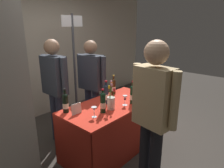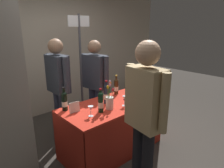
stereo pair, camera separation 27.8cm
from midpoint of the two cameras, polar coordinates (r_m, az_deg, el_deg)
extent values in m
plane|color=#38332D|center=(3.24, 2.58, -18.29)|extent=(12.00, 12.00, 0.00)
cube|color=#B2A893|center=(4.35, -16.52, 9.02)|extent=(6.73, 0.12, 2.66)
cube|color=red|center=(2.88, 2.77, -6.01)|extent=(1.51, 0.74, 0.02)
cube|color=#A32519|center=(2.84, 8.08, -15.16)|extent=(1.51, 0.01, 0.73)
cube|color=#A32519|center=(3.28, -1.91, -10.33)|extent=(1.51, 0.01, 0.73)
cube|color=#A32519|center=(2.65, -9.43, -17.82)|extent=(0.01, 0.74, 0.73)
cube|color=#A32519|center=(3.56, 11.30, -8.41)|extent=(0.01, 0.74, 0.73)
cylinder|color=black|center=(2.67, -10.66, -5.33)|extent=(0.07, 0.07, 0.22)
sphere|color=black|center=(2.63, -10.79, -3.10)|extent=(0.07, 0.07, 0.07)
cylinder|color=black|center=(2.62, -10.84, -2.23)|extent=(0.03, 0.03, 0.08)
cylinder|color=black|center=(2.60, -10.90, -1.16)|extent=(0.04, 0.04, 0.02)
cylinder|color=beige|center=(2.68, -10.64, -5.69)|extent=(0.08, 0.08, 0.07)
cylinder|color=#38230F|center=(3.24, 9.44, -1.29)|extent=(0.06, 0.06, 0.22)
sphere|color=#38230F|center=(3.21, 9.54, 0.60)|extent=(0.06, 0.06, 0.06)
cylinder|color=#38230F|center=(3.20, 9.57, 1.26)|extent=(0.03, 0.03, 0.08)
cylinder|color=#B7932D|center=(3.19, 9.61, 2.09)|extent=(0.03, 0.03, 0.02)
cylinder|color=beige|center=(3.25, 9.43, -1.59)|extent=(0.07, 0.07, 0.07)
cylinder|color=#38230F|center=(3.24, 3.68, -1.09)|extent=(0.07, 0.07, 0.22)
sphere|color=#38230F|center=(3.21, 3.72, 0.80)|extent=(0.07, 0.07, 0.07)
cylinder|color=#38230F|center=(3.20, 3.73, 1.52)|extent=(0.03, 0.03, 0.08)
cylinder|color=#B7932D|center=(3.19, 3.75, 2.41)|extent=(0.03, 0.03, 0.02)
cylinder|color=beige|center=(3.25, 3.67, -1.38)|extent=(0.07, 0.07, 0.07)
cylinder|color=black|center=(2.57, -0.19, -5.71)|extent=(0.07, 0.07, 0.24)
sphere|color=black|center=(2.53, -0.20, -3.20)|extent=(0.07, 0.07, 0.07)
cylinder|color=black|center=(2.51, -0.20, -2.49)|extent=(0.03, 0.03, 0.07)
cylinder|color=maroon|center=(2.50, -0.20, -1.57)|extent=(0.03, 0.03, 0.02)
cylinder|color=beige|center=(2.58, -0.19, -6.10)|extent=(0.07, 0.07, 0.08)
cylinder|color=#192333|center=(2.85, 1.13, -3.28)|extent=(0.07, 0.07, 0.25)
sphere|color=#192333|center=(2.81, 1.14, -0.90)|extent=(0.07, 0.07, 0.07)
cylinder|color=#192333|center=(2.80, 1.14, -0.16)|extent=(0.03, 0.03, 0.08)
cylinder|color=maroon|center=(2.79, 1.15, 0.77)|extent=(0.04, 0.04, 0.02)
cylinder|color=beige|center=(2.86, 1.12, -3.66)|extent=(0.08, 0.08, 0.08)
cylinder|color=black|center=(2.85, 8.82, -3.66)|extent=(0.08, 0.08, 0.23)
sphere|color=black|center=(2.81, 8.93, -1.42)|extent=(0.07, 0.07, 0.07)
cylinder|color=black|center=(2.80, 8.96, -0.58)|extent=(0.03, 0.03, 0.09)
cylinder|color=maroon|center=(2.78, 9.01, 0.45)|extent=(0.03, 0.03, 0.02)
cylinder|color=beige|center=(2.86, 8.80, -4.01)|extent=(0.08, 0.08, 0.07)
cylinder|color=silver|center=(2.82, 6.46, -6.28)|extent=(0.07, 0.07, 0.00)
cylinder|color=silver|center=(2.81, 6.49, -5.51)|extent=(0.01, 0.01, 0.08)
cone|color=silver|center=(2.78, 6.54, -4.14)|extent=(0.06, 0.06, 0.07)
cylinder|color=#590C19|center=(2.79, 6.52, -4.50)|extent=(0.04, 0.04, 0.02)
cylinder|color=silver|center=(2.50, -2.92, -9.29)|extent=(0.06, 0.06, 0.00)
cylinder|color=silver|center=(2.49, -2.93, -8.49)|extent=(0.01, 0.01, 0.07)
cone|color=silver|center=(2.46, -2.95, -7.10)|extent=(0.07, 0.07, 0.06)
cylinder|color=silver|center=(2.67, 2.29, -5.58)|extent=(0.10, 0.10, 0.17)
cylinder|color=#38722D|center=(2.62, 2.12, -2.84)|extent=(0.04, 0.02, 0.27)
ellipsoid|color=#E05B1E|center=(2.59, 2.55, 0.08)|extent=(0.03, 0.03, 0.05)
cylinder|color=#38722D|center=(2.62, 2.11, -2.65)|extent=(0.05, 0.01, 0.29)
ellipsoid|color=pink|center=(2.59, 2.44, 0.51)|extent=(0.03, 0.03, 0.05)
cylinder|color=#38722D|center=(2.63, 2.32, -2.96)|extent=(0.01, 0.02, 0.26)
ellipsoid|color=pink|center=(2.58, 2.51, -0.27)|extent=(0.03, 0.03, 0.05)
cylinder|color=#38722D|center=(2.63, 1.83, -3.27)|extent=(0.01, 0.01, 0.23)
ellipsoid|color=gold|center=(2.59, 1.81, -0.92)|extent=(0.03, 0.03, 0.05)
cylinder|color=#38722D|center=(2.65, 2.92, -3.62)|extent=(0.02, 0.04, 0.19)
ellipsoid|color=red|center=(2.61, 3.30, -1.71)|extent=(0.03, 0.03, 0.05)
cube|color=silver|center=(2.60, -7.80, -6.77)|extent=(0.15, 0.03, 0.14)
cylinder|color=#2D3347|center=(3.62, -3.41, -7.00)|extent=(0.12, 0.12, 0.81)
cylinder|color=#2D3347|center=(3.52, -1.42, -7.70)|extent=(0.12, 0.12, 0.81)
cube|color=#2D333D|center=(3.35, -2.57, 3.55)|extent=(0.27, 0.45, 0.57)
sphere|color=#8C664C|center=(3.28, -2.67, 10.64)|extent=(0.22, 0.22, 0.22)
cylinder|color=#2D333D|center=(3.52, -5.70, 4.50)|extent=(0.08, 0.08, 0.53)
cylinder|color=#2D333D|center=(3.18, 0.86, 3.29)|extent=(0.08, 0.08, 0.53)
cylinder|color=#2D3347|center=(3.46, -12.96, -8.40)|extent=(0.12, 0.12, 0.83)
cylinder|color=#2D3347|center=(3.33, -11.51, -9.30)|extent=(0.12, 0.12, 0.83)
cube|color=#2D333D|center=(3.16, -13.04, 2.87)|extent=(0.22, 0.42, 0.59)
sphere|color=#8C664C|center=(3.09, -13.55, 10.56)|extent=(0.23, 0.23, 0.23)
cylinder|color=#2D333D|center=(3.37, -15.27, 3.96)|extent=(0.08, 0.08, 0.54)
cylinder|color=#2D333D|center=(2.95, -10.54, 2.50)|extent=(0.08, 0.08, 0.54)
cylinder|color=black|center=(2.30, 13.80, -22.16)|extent=(0.12, 0.12, 0.86)
cylinder|color=black|center=(2.38, 10.96, -20.48)|extent=(0.12, 0.12, 0.86)
cube|color=tan|center=(1.98, 13.66, -4.15)|extent=(0.26, 0.41, 0.61)
sphere|color=tan|center=(1.87, 14.58, 8.62)|extent=(0.24, 0.24, 0.24)
cylinder|color=tan|center=(1.83, 19.20, -5.50)|extent=(0.08, 0.08, 0.56)
cylinder|color=tan|center=(2.12, 8.99, -1.73)|extent=(0.08, 0.08, 0.56)
cylinder|color=#47474C|center=(3.85, -6.90, 4.07)|extent=(0.04, 0.04, 2.05)
cube|color=silver|center=(3.76, -7.39, 17.59)|extent=(0.45, 0.02, 0.19)
camera|label=1|loc=(0.14, -87.14, 0.85)|focal=31.64mm
camera|label=2|loc=(0.14, 92.86, -0.85)|focal=31.64mm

